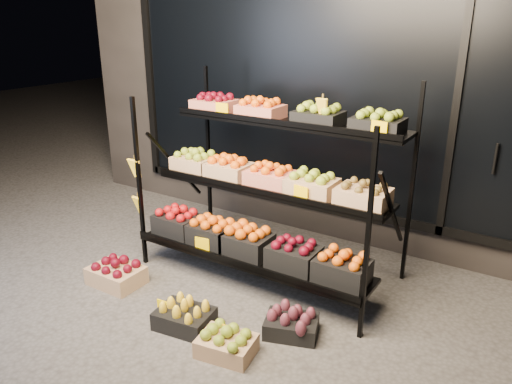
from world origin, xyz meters
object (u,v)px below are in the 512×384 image
Objects in this scene: floor_crate_left at (116,273)px; floor_crate_midright at (226,343)px; floor_crate_midleft at (184,316)px; display_rack at (265,188)px.

floor_crate_midright is at bearing -10.98° from floor_crate_left.
floor_crate_left is 1.33m from floor_crate_midright.
floor_crate_midleft is at bearing 159.64° from floor_crate_midright.
floor_crate_midright is at bearing -71.47° from display_rack.
display_rack is at bearing 99.40° from floor_crate_midright.
display_rack is 1.43m from floor_crate_left.
floor_crate_left reaches higher than floor_crate_midright.
display_rack reaches higher than floor_crate_midleft.
floor_crate_midright is (0.36, -1.07, -0.70)m from display_rack.
floor_crate_midright is (1.31, -0.25, -0.01)m from floor_crate_left.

